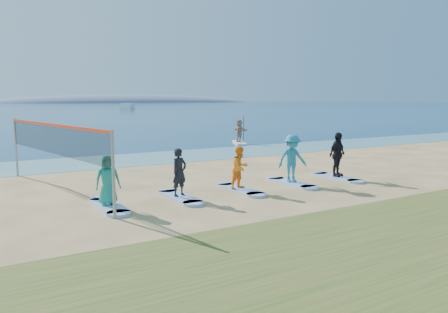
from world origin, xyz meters
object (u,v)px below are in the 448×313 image
surfboard_0 (109,206)px  student_3 (292,158)px  student_4 (337,154)px  student_0 (108,180)px  student_1 (179,172)px  surfboard_4 (337,177)px  student_2 (240,167)px  volleyball_net (53,140)px  surfboard_3 (292,183)px  paddleboard (239,143)px  surfboard_2 (240,189)px  boat_offshore_b (127,109)px  surfboard_1 (180,197)px  paddleboarder (239,131)px

surfboard_0 → student_3: size_ratio=1.18×
surfboard_0 → student_4: 9.70m
student_0 → student_1: bearing=5.0°
surfboard_4 → student_4: student_4 is taller
student_2 → student_4: size_ratio=0.83×
volleyball_net → student_3: bearing=-20.6°
surfboard_3 → student_4: size_ratio=1.19×
volleyball_net → surfboard_4: 11.27m
volleyball_net → paddleboard: (14.75, 10.92, -1.84)m
surfboard_0 → surfboard_2: (4.82, 0.00, 0.00)m
surfboard_3 → volleyball_net: bearing=159.4°
boat_offshore_b → student_4: 119.93m
surfboard_3 → surfboard_4: same height
surfboard_1 → student_3: size_ratio=1.18×
paddleboarder → surfboard_2: paddleboarder is taller
volleyball_net → paddleboard: volleyball_net is taller
paddleboarder → student_0: paddleboarder is taller
boat_offshore_b → surfboard_2: 121.18m
boat_offshore_b → student_3: (-31.30, -116.39, 1.02)m
surfboard_1 → student_2: bearing=0.0°
volleyball_net → paddleboard: 18.44m
student_1 → student_2: bearing=-18.9°
surfboard_4 → paddleboard: bearing=73.8°
student_2 → surfboard_3: size_ratio=0.70×
student_1 → surfboard_3: (4.82, 0.00, -0.85)m
student_4 → boat_offshore_b: bearing=60.8°
surfboard_3 → student_3: size_ratio=1.18×
paddleboard → paddleboarder: 0.89m
boat_offshore_b → surfboard_0: bearing=-126.7°
student_0 → surfboard_3: bearing=5.0°
boat_offshore_b → student_3: size_ratio=2.87×
surfboard_2 → surfboard_3: same height
paddleboarder → surfboard_4: bearing=164.0°
surfboard_0 → student_2: size_ratio=1.43×
student_0 → student_3: bearing=5.0°
surfboard_0 → paddleboard: bearing=45.6°
paddleboarder → surfboard_2: 16.63m
paddleboarder → surfboard_0: size_ratio=0.76×
student_3 → student_2: bearing=-169.8°
surfboard_2 → surfboard_4: same height
paddleboard → surfboard_2: bearing=-98.0°
volleyball_net → surfboard_4: (10.67, -3.10, -1.86)m
student_0 → student_4: bearing=5.0°
student_1 → student_4: student_4 is taller
student_0 → surfboard_4: bearing=5.0°
student_1 → surfboard_1: bearing=0.0°
paddleboard → surfboard_1: paddleboard is taller
surfboard_2 → surfboard_1: bearing=180.0°
surfboard_2 → student_3: (2.41, 0.00, 0.98)m
surfboard_1 → surfboard_4: same height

